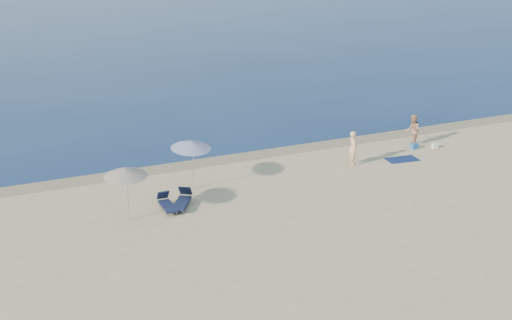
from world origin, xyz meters
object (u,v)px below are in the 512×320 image
(person_left, at_px, (353,148))
(umbrella_near, at_px, (191,145))
(blue_cooler, at_px, (414,146))
(person_right, at_px, (413,130))

(person_left, bearing_deg, umbrella_near, 101.03)
(blue_cooler, bearing_deg, person_left, -176.18)
(person_left, bearing_deg, person_right, -59.82)
(person_right, distance_m, blue_cooler, 1.03)
(person_left, relative_size, blue_cooler, 4.50)
(person_left, height_order, person_right, person_left)
(person_right, xyz_separation_m, blue_cooler, (-0.30, -0.62, -0.77))
(person_left, xyz_separation_m, umbrella_near, (-8.90, 0.39, 1.27))
(person_left, xyz_separation_m, person_right, (5.04, 1.51, -0.03))
(umbrella_near, bearing_deg, blue_cooler, -14.78)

